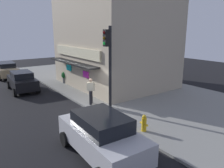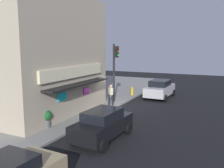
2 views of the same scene
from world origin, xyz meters
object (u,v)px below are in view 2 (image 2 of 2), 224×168
object	(u,v)px
pedestrian	(111,94)
parked_car_black	(103,124)
traffic_light	(115,65)
fire_hydrant	(132,91)
trash_can	(79,104)
parked_car_silver	(160,89)
potted_plant_by_doorway	(46,117)

from	to	relation	value
pedestrian	parked_car_black	bearing A→B (deg)	-157.56
traffic_light	parked_car_black	bearing A→B (deg)	-159.35
fire_hydrant	trash_can	xyz separation A→B (m)	(-7.06, 1.59, -0.01)
traffic_light	parked_car_black	distance (m)	8.91
pedestrian	traffic_light	bearing A→B (deg)	12.70
fire_hydrant	parked_car_silver	bearing A→B (deg)	-81.93
fire_hydrant	pedestrian	size ratio (longest dim) A/B	0.48
parked_car_silver	traffic_light	bearing A→B (deg)	141.54
fire_hydrant	trash_can	distance (m)	7.24
pedestrian	parked_car_black	world-z (taller)	pedestrian
traffic_light	parked_car_silver	world-z (taller)	traffic_light
fire_hydrant	trash_can	size ratio (longest dim) A/B	1.06
traffic_light	potted_plant_by_doorway	bearing A→B (deg)	174.72
fire_hydrant	potted_plant_by_doorway	world-z (taller)	potted_plant_by_doorway
parked_car_black	parked_car_silver	xyz separation A→B (m)	(11.78, 0.02, 0.06)
traffic_light	fire_hydrant	xyz separation A→B (m)	(3.40, -0.31, -2.80)
parked_car_silver	trash_can	bearing A→B (deg)	150.07
fire_hydrant	pedestrian	xyz separation A→B (m)	(-4.94, -0.04, 0.55)
fire_hydrant	potted_plant_by_doorway	size ratio (longest dim) A/B	0.78
pedestrian	fire_hydrant	bearing A→B (deg)	0.41
fire_hydrant	parked_car_black	xyz separation A→B (m)	(-11.40, -2.71, 0.30)
potted_plant_by_doorway	trash_can	bearing A→B (deg)	7.03
trash_can	parked_car_silver	distance (m)	8.59
potted_plant_by_doorway	fire_hydrant	bearing A→B (deg)	-5.27
fire_hydrant	pedestrian	distance (m)	4.97
fire_hydrant	parked_car_silver	size ratio (longest dim) A/B	0.19
fire_hydrant	parked_car_black	distance (m)	11.72
potted_plant_by_doorway	parked_car_black	size ratio (longest dim) A/B	0.26
fire_hydrant	parked_car_silver	distance (m)	2.74
fire_hydrant	pedestrian	world-z (taller)	pedestrian
traffic_light	parked_car_black	xyz separation A→B (m)	(-8.01, -3.02, -2.50)
traffic_light	trash_can	size ratio (longest dim) A/B	6.38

